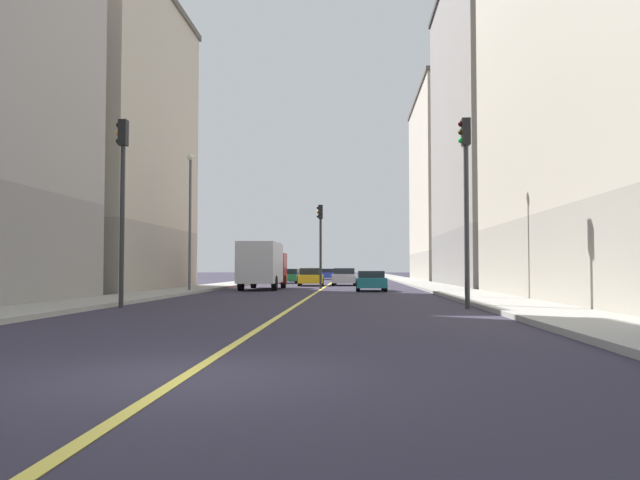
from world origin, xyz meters
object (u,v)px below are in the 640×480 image
(street_lamp_right_near, at_px, (190,208))
(car_blue, at_px, (328,274))
(building_left_mid, at_px, (511,128))
(car_red, at_px, (299,275))
(car_teal, at_px, (371,281))
(traffic_light_median_far, at_px, (320,234))
(traffic_light_right_near, at_px, (122,187))
(box_truck, at_px, (263,265))
(car_green, at_px, (290,276))
(building_left_far, at_px, (461,187))
(car_silver, at_px, (345,277))
(traffic_light_left_near, at_px, (466,186))
(street_lamp_left_near, at_px, (465,200))
(car_yellow, at_px, (311,277))
(building_right_midblock, at_px, (90,140))

(street_lamp_right_near, bearing_deg, car_blue, 82.17)
(street_lamp_right_near, bearing_deg, building_left_mid, 33.40)
(car_blue, bearing_deg, building_left_mid, -62.72)
(building_left_mid, xyz_separation_m, street_lamp_right_near, (-20.65, -13.61, -7.16))
(car_red, bearing_deg, car_teal, -76.71)
(traffic_light_median_far, bearing_deg, street_lamp_right_near, -133.38)
(traffic_light_right_near, xyz_separation_m, car_red, (2.20, 45.33, -3.53))
(car_red, relative_size, box_truck, 0.58)
(car_green, relative_size, box_truck, 0.53)
(building_left_far, relative_size, car_green, 5.12)
(car_teal, distance_m, car_silver, 12.43)
(building_left_far, height_order, traffic_light_right_near, building_left_far)
(car_teal, distance_m, car_blue, 38.90)
(street_lamp_right_near, height_order, car_silver, street_lamp_right_near)
(traffic_light_left_near, distance_m, street_lamp_left_near, 6.13)
(car_blue, relative_size, car_yellow, 0.98)
(building_right_midblock, bearing_deg, traffic_light_left_near, -39.17)
(car_red, height_order, car_yellow, car_yellow)
(building_left_mid, bearing_deg, street_lamp_left_near, -108.62)
(car_teal, bearing_deg, car_blue, 96.09)
(street_lamp_left_near, bearing_deg, car_blue, 99.09)
(street_lamp_left_near, relative_size, car_silver, 1.56)
(car_green, height_order, car_red, car_green)
(building_left_far, height_order, car_blue, building_left_far)
(building_left_far, xyz_separation_m, car_teal, (-10.69, -32.68, -9.65))
(street_lamp_left_near, bearing_deg, traffic_light_right_near, -154.62)
(building_left_far, bearing_deg, street_lamp_right_near, -119.59)
(car_yellow, bearing_deg, car_blue, 89.57)
(car_red, bearing_deg, traffic_light_left_near, -78.15)
(car_yellow, bearing_deg, building_left_far, 54.79)
(box_truck, bearing_deg, car_yellow, 74.79)
(building_left_mid, height_order, car_teal, building_left_mid)
(traffic_light_left_near, xyz_separation_m, car_yellow, (-7.08, 28.06, -3.45))
(car_red, bearing_deg, street_lamp_left_near, -75.00)
(street_lamp_left_near, bearing_deg, building_right_midblock, 154.26)
(traffic_light_median_far, bearing_deg, traffic_light_left_near, -73.57)
(street_lamp_left_near, xyz_separation_m, car_red, (-10.53, 39.29, -3.62))
(building_left_far, xyz_separation_m, car_green, (-17.51, -12.87, -9.61))
(box_truck, bearing_deg, car_red, 89.94)
(street_lamp_right_near, height_order, car_green, street_lamp_right_near)
(building_left_mid, height_order, street_lamp_left_near, building_left_mid)
(traffic_light_left_near, bearing_deg, car_green, 104.69)
(building_right_midblock, bearing_deg, car_red, 70.97)
(car_green, xyz_separation_m, car_yellow, (2.49, -8.42, 0.02))
(car_red, bearing_deg, building_right_midblock, -109.03)
(street_lamp_left_near, height_order, car_yellow, street_lamp_left_near)
(building_right_midblock, xyz_separation_m, street_lamp_left_near, (20.65, -9.95, -4.83))
(building_left_far, height_order, car_yellow, building_left_far)
(building_right_midblock, distance_m, traffic_light_median_far, 15.33)
(street_lamp_left_near, bearing_deg, traffic_light_median_far, 116.25)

